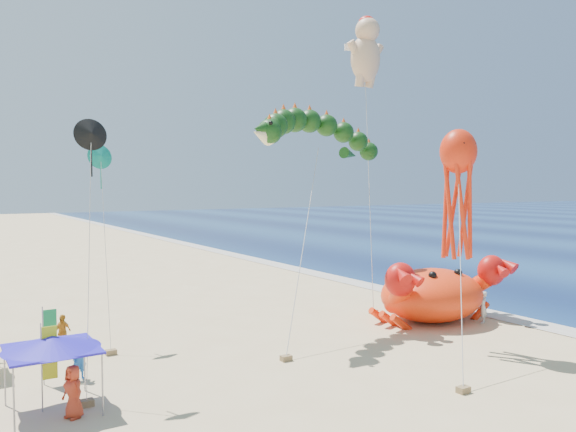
{
  "coord_description": "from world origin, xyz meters",
  "views": [
    {
      "loc": [
        -17.4,
        -22.56,
        8.02
      ],
      "look_at": [
        -2.0,
        2.0,
        6.5
      ],
      "focal_mm": 35.0,
      "sensor_mm": 36.0,
      "label": 1
    }
  ],
  "objects_px": {
    "canopy_blue": "(52,343)",
    "crab_inflatable": "(434,293)",
    "dragon_kite": "(316,139)",
    "cherub_kite": "(366,50)",
    "octopus_kite": "(458,184)"
  },
  "relations": [
    {
      "from": "canopy_blue",
      "to": "crab_inflatable",
      "type": "bearing_deg",
      "value": 5.9
    },
    {
      "from": "dragon_kite",
      "to": "cherub_kite",
      "type": "bearing_deg",
      "value": 28.29
    },
    {
      "from": "crab_inflatable",
      "to": "cherub_kite",
      "type": "height_order",
      "value": "cherub_kite"
    },
    {
      "from": "octopus_kite",
      "to": "canopy_blue",
      "type": "height_order",
      "value": "octopus_kite"
    },
    {
      "from": "octopus_kite",
      "to": "canopy_blue",
      "type": "bearing_deg",
      "value": 173.04
    },
    {
      "from": "crab_inflatable",
      "to": "dragon_kite",
      "type": "distance_m",
      "value": 11.51
    },
    {
      "from": "dragon_kite",
      "to": "canopy_blue",
      "type": "xyz_separation_m",
      "value": [
        -15.46,
        -5.73,
        -8.37
      ]
    },
    {
      "from": "cherub_kite",
      "to": "octopus_kite",
      "type": "distance_m",
      "value": 15.38
    },
    {
      "from": "cherub_kite",
      "to": "canopy_blue",
      "type": "xyz_separation_m",
      "value": [
        -22.21,
        -9.37,
        -15.03
      ]
    },
    {
      "from": "dragon_kite",
      "to": "cherub_kite",
      "type": "relative_size",
      "value": 0.61
    },
    {
      "from": "crab_inflatable",
      "to": "cherub_kite",
      "type": "relative_size",
      "value": 0.45
    },
    {
      "from": "dragon_kite",
      "to": "octopus_kite",
      "type": "xyz_separation_m",
      "value": [
        2.93,
        -7.98,
        -2.66
      ]
    },
    {
      "from": "crab_inflatable",
      "to": "canopy_blue",
      "type": "relative_size",
      "value": 2.65
    },
    {
      "from": "dragon_kite",
      "to": "cherub_kite",
      "type": "distance_m",
      "value": 10.16
    },
    {
      "from": "dragon_kite",
      "to": "crab_inflatable",
      "type": "bearing_deg",
      "value": -29.77
    }
  ]
}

